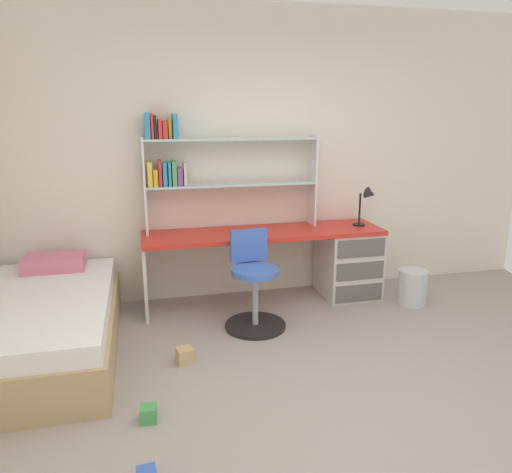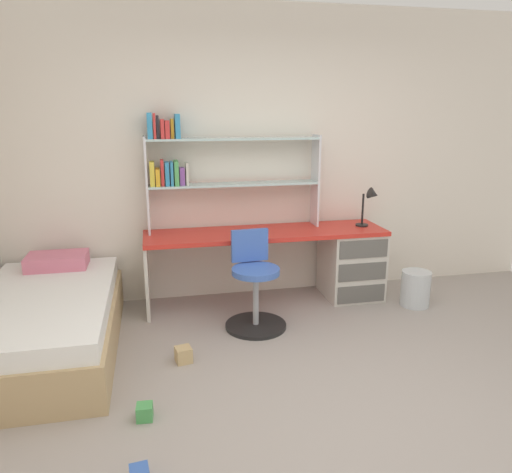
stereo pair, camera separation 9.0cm
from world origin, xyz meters
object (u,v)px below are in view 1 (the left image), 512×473
desk_lamp (368,200)px  swivel_chair (254,290)px  bed_platform (45,325)px  waste_bin (413,287)px  desk (324,257)px  toy_block_green_2 (149,414)px  toy_block_natural_1 (185,355)px  bookshelf_hutch (203,162)px

desk_lamp → swivel_chair: (-1.24, -0.47, -0.63)m
bed_platform → waste_bin: (3.22, 0.24, -0.07)m
swivel_chair → desk_lamp: bearing=20.9°
desk_lamp → desk: bearing=176.1°
bed_platform → toy_block_green_2: size_ratio=19.29×
toy_block_natural_1 → toy_block_green_2: toy_block_natural_1 is taller
toy_block_natural_1 → desk: bearing=34.1°
swivel_chair → waste_bin: size_ratio=2.44×
bookshelf_hutch → toy_block_natural_1: (-0.32, -1.16, -1.28)m
swivel_chair → bed_platform: swivel_chair is taller
swivel_chair → waste_bin: bearing=4.4°
bookshelf_hutch → waste_bin: 2.29m
waste_bin → toy_block_green_2: (-2.49, -1.25, -0.12)m
bed_platform → toy_block_natural_1: size_ratio=16.25×
toy_block_green_2 → desk: bearing=43.1°
desk → waste_bin: size_ratio=6.70×
bookshelf_hutch → waste_bin: (1.90, -0.55, -1.17)m
bookshelf_hutch → desk_lamp: bearing=-7.1°
desk_lamp → toy_block_green_2: desk_lamp is taller
toy_block_natural_1 → bed_platform: bearing=159.6°
desk → swivel_chair: bearing=-148.8°
swivel_chair → toy_block_green_2: swivel_chair is taller
toy_block_green_2 → desk_lamp: bearing=36.7°
desk_lamp → waste_bin: bearing=-45.9°
bookshelf_hutch → swivel_chair: 1.25m
bookshelf_hutch → toy_block_green_2: bearing=-108.3°
bookshelf_hutch → toy_block_green_2: (-0.60, -1.80, -1.29)m
desk_lamp → toy_block_natural_1: bearing=-152.8°
bookshelf_hutch → toy_block_natural_1: size_ratio=14.18×
toy_block_green_2 → bed_platform: bearing=125.7°
desk → waste_bin: (0.75, -0.38, -0.24)m
desk → bed_platform: 2.55m
desk_lamp → toy_block_green_2: bearing=-143.3°
desk → desk_lamp: desk_lamp is taller
bed_platform → toy_block_natural_1: bed_platform is taller
bookshelf_hutch → desk_lamp: bookshelf_hutch is taller
swivel_chair → toy_block_natural_1: swivel_chair is taller
swivel_chair → bookshelf_hutch: bearing=115.6°
swivel_chair → toy_block_green_2: 1.48m
desk → toy_block_natural_1: 1.80m
desk → bed_platform: bearing=-165.9°
swivel_chair → waste_bin: 1.59m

